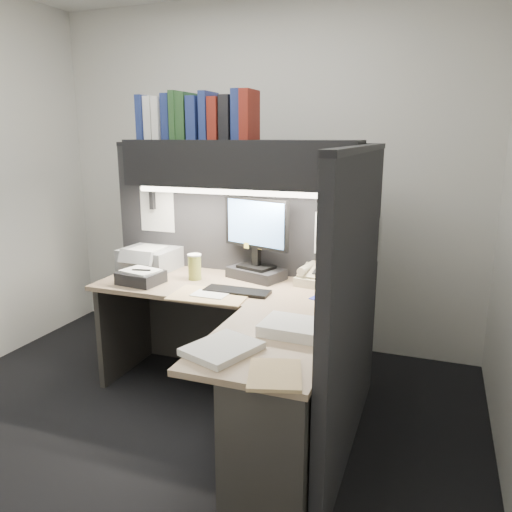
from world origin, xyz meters
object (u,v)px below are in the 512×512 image
at_px(overhead_shelf, 240,164).
at_px(desk, 241,371).
at_px(telephone, 318,277).
at_px(monitor, 256,247).
at_px(coffee_cup, 195,268).
at_px(printer, 150,259).
at_px(keyboard, 237,291).
at_px(notebook_stack, 141,277).

bearing_deg(overhead_shelf, desk, -68.21).
height_order(desk, overhead_shelf, overhead_shelf).
bearing_deg(telephone, desk, -98.46).
relative_size(desk, overhead_shelf, 1.10).
relative_size(monitor, coffee_cup, 3.36).
xyz_separation_m(telephone, coffee_cup, (-0.81, -0.17, 0.03)).
height_order(desk, printer, printer).
relative_size(desk, keyboard, 4.14).
xyz_separation_m(keyboard, coffee_cup, (-0.38, 0.18, 0.07)).
relative_size(keyboard, coffee_cup, 2.50).
xyz_separation_m(telephone, printer, (-1.24, -0.03, 0.03)).
relative_size(desk, telephone, 6.85).
height_order(overhead_shelf, monitor, overhead_shelf).
height_order(monitor, printer, monitor).
height_order(coffee_cup, notebook_stack, coffee_cup).
height_order(overhead_shelf, keyboard, overhead_shelf).
relative_size(monitor, notebook_stack, 2.09).
distance_m(desk, notebook_stack, 1.02).
bearing_deg(keyboard, telephone, 39.01).
bearing_deg(monitor, desk, -57.04).
bearing_deg(keyboard, coffee_cup, 154.60).
bearing_deg(telephone, coffee_cup, -160.58).
height_order(overhead_shelf, telephone, overhead_shelf).
bearing_deg(monitor, coffee_cup, -138.22).
relative_size(overhead_shelf, monitor, 2.81).
relative_size(monitor, keyboard, 1.34).
height_order(desk, coffee_cup, coffee_cup).
bearing_deg(telephone, printer, -171.01).
distance_m(monitor, telephone, 0.46).
bearing_deg(printer, overhead_shelf, 3.47).
xyz_separation_m(desk, notebook_stack, (-0.87, 0.41, 0.33)).
xyz_separation_m(overhead_shelf, monitor, (0.10, 0.03, -0.55)).
relative_size(overhead_shelf, printer, 4.10).
bearing_deg(keyboard, desk, -65.79).
relative_size(desk, coffee_cup, 10.36).
xyz_separation_m(monitor, telephone, (0.42, 0.01, -0.17)).
xyz_separation_m(coffee_cup, printer, (-0.43, 0.14, -0.01)).
relative_size(overhead_shelf, keyboard, 3.78).
height_order(desk, telephone, telephone).
bearing_deg(overhead_shelf, monitor, 15.03).
xyz_separation_m(desk, coffee_cup, (-0.58, 0.62, 0.37)).
bearing_deg(keyboard, printer, 158.44).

